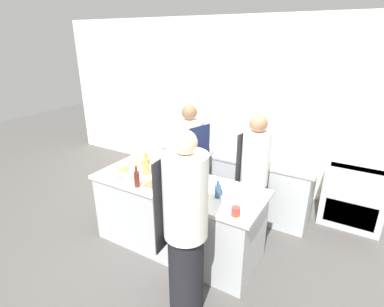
{
  "coord_description": "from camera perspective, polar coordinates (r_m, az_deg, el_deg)",
  "views": [
    {
      "loc": [
        1.74,
        -2.59,
        2.48
      ],
      "look_at": [
        0.0,
        0.35,
        1.14
      ],
      "focal_mm": 28.0,
      "sensor_mm": 36.0,
      "label": 1
    }
  ],
  "objects": [
    {
      "name": "wall_back",
      "position": [
        5.15,
        10.27,
        8.98
      ],
      "size": [
        8.0,
        0.06,
        2.8
      ],
      "color": "silver",
      "rests_on": "ground_plane"
    },
    {
      "name": "cup",
      "position": [
        2.92,
        8.32,
        -10.84
      ],
      "size": [
        0.08,
        0.08,
        0.09
      ],
      "color": "#B2382D",
      "rests_on": "prep_counter"
    },
    {
      "name": "bowl_ceramic_blue",
      "position": [
        3.3,
        -1.93,
        -6.88
      ],
      "size": [
        0.23,
        0.23,
        0.06
      ],
      "color": "tan",
      "rests_on": "prep_counter"
    },
    {
      "name": "ground_plane",
      "position": [
        3.99,
        -2.68,
        -17.07
      ],
      "size": [
        16.0,
        16.0,
        0.0
      ],
      "primitive_type": "plane",
      "color": "#4C4947"
    },
    {
      "name": "stockpot",
      "position": [
        4.38,
        12.48,
        1.32
      ],
      "size": [
        0.23,
        0.23,
        0.24
      ],
      "color": "#B7BABC",
      "rests_on": "pass_counter"
    },
    {
      "name": "bottle_olive_oil",
      "position": [
        3.61,
        -4.3,
        -3.29
      ],
      "size": [
        0.07,
        0.07,
        0.21
      ],
      "color": "black",
      "rests_on": "prep_counter"
    },
    {
      "name": "chef_at_stove",
      "position": [
        4.18,
        -0.44,
        -1.94
      ],
      "size": [
        0.44,
        0.43,
        1.66
      ],
      "rotation": [
        0.0,
        0.0,
        -1.86
      ],
      "color": "black",
      "rests_on": "ground_plane"
    },
    {
      "name": "chef_at_prep_near",
      "position": [
        2.73,
        -1.26,
        -13.94
      ],
      "size": [
        0.41,
        0.39,
        1.8
      ],
      "rotation": [
        0.0,
        0.0,
        1.63
      ],
      "color": "black",
      "rests_on": "ground_plane"
    },
    {
      "name": "bottle_wine",
      "position": [
        3.18,
        4.96,
        -7.1
      ],
      "size": [
        0.07,
        0.07,
        0.19
      ],
      "color": "#2D5175",
      "rests_on": "prep_counter"
    },
    {
      "name": "bottle_water",
      "position": [
        3.43,
        -10.48,
        -4.73
      ],
      "size": [
        0.06,
        0.06,
        0.25
      ],
      "color": "#5B2319",
      "rests_on": "prep_counter"
    },
    {
      "name": "chef_at_pass_far",
      "position": [
        3.83,
        11.67,
        -4.57
      ],
      "size": [
        0.37,
        0.36,
        1.65
      ],
      "rotation": [
        0.0,
        0.0,
        1.41
      ],
      "color": "black",
      "rests_on": "ground_plane"
    },
    {
      "name": "bottle_cooking_oil",
      "position": [
        3.64,
        -14.49,
        -3.88
      ],
      "size": [
        0.07,
        0.07,
        0.2
      ],
      "color": "silver",
      "rests_on": "prep_counter"
    },
    {
      "name": "prep_counter",
      "position": [
        3.72,
        -2.8,
        -11.69
      ],
      "size": [
        2.07,
        0.79,
        0.89
      ],
      "color": "#B7BABC",
      "rests_on": "ground_plane"
    },
    {
      "name": "bowl_mixing_large",
      "position": [
        4.04,
        -9.49,
        -1.52
      ],
      "size": [
        0.21,
        0.21,
        0.07
      ],
      "color": "tan",
      "rests_on": "prep_counter"
    },
    {
      "name": "bowl_wooden_salad",
      "position": [
        3.89,
        -13.5,
        -2.71
      ],
      "size": [
        0.18,
        0.18,
        0.08
      ],
      "color": "tan",
      "rests_on": "prep_counter"
    },
    {
      "name": "bottle_vinegar",
      "position": [
        3.39,
        1.09,
        -4.84
      ],
      "size": [
        0.07,
        0.07,
        0.23
      ],
      "color": "#19471E",
      "rests_on": "prep_counter"
    },
    {
      "name": "bottle_sauce",
      "position": [
        3.71,
        -8.76,
        -2.29
      ],
      "size": [
        0.09,
        0.09,
        0.29
      ],
      "color": "#B2A84C",
      "rests_on": "prep_counter"
    },
    {
      "name": "cutting_board",
      "position": [
        3.47,
        -5.89,
        -5.86
      ],
      "size": [
        0.32,
        0.26,
        0.01
      ],
      "color": "olive",
      "rests_on": "prep_counter"
    },
    {
      "name": "oven_range",
      "position": [
        4.77,
        28.57,
        -6.09
      ],
      "size": [
        0.78,
        0.68,
        0.98
      ],
      "color": "#B7BABC",
      "rests_on": "ground_plane"
    },
    {
      "name": "bowl_prep_small",
      "position": [
        3.31,
        7.28,
        -6.77
      ],
      "size": [
        0.24,
        0.24,
        0.07
      ],
      "color": "#B7BABC",
      "rests_on": "prep_counter"
    },
    {
      "name": "pass_counter",
      "position": [
        4.61,
        7.97,
        -5.0
      ],
      "size": [
        2.33,
        0.61,
        0.89
      ],
      "color": "#B7BABC",
      "rests_on": "ground_plane"
    }
  ]
}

